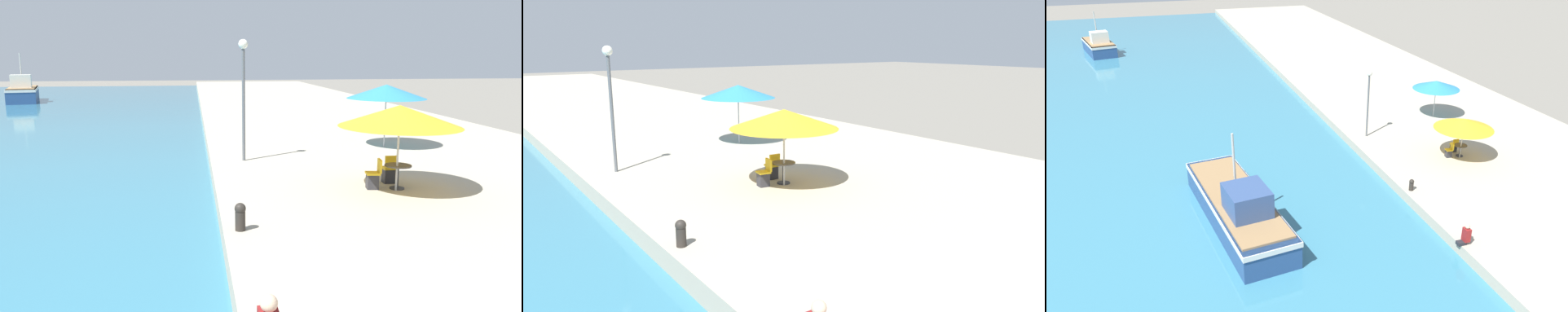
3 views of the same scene
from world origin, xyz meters
TOP-DOWN VIEW (x-y plane):
  - quay_promenade at (8.00, 37.00)m, footprint 16.00×90.00m
  - fishing_boat_mid at (-17.39, 55.61)m, footprint 4.18×7.30m
  - cafe_umbrella_pink at (5.34, 16.16)m, footprint 3.58×3.58m
  - cafe_umbrella_white at (7.70, 23.31)m, footprint 3.43×3.43m
  - cafe_table at (5.44, 16.35)m, footprint 0.80×0.80m
  - cafe_chair_left at (4.73, 16.45)m, footprint 0.48×0.46m
  - cafe_chair_right at (5.46, 17.07)m, footprint 0.41×0.44m
  - mooring_bollard at (0.40, 13.26)m, footprint 0.26×0.26m
  - lamppost at (1.28, 21.19)m, footprint 0.36×0.36m

SIDE VIEW (x-z plane):
  - quay_promenade at x=8.00m, z-range 0.00..0.60m
  - cafe_chair_left at x=4.73m, z-range 0.47..1.38m
  - cafe_chair_right at x=5.46m, z-range 0.47..1.38m
  - mooring_bollard at x=0.40m, z-range 0.62..1.28m
  - fishing_boat_mid at x=-17.39m, z-range -1.41..3.37m
  - cafe_table at x=5.44m, z-range 0.77..1.51m
  - cafe_umbrella_pink at x=5.34m, z-range 1.57..4.12m
  - cafe_umbrella_white at x=7.70m, z-range 1.67..4.41m
  - lamppost at x=1.28m, z-range 1.42..5.98m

